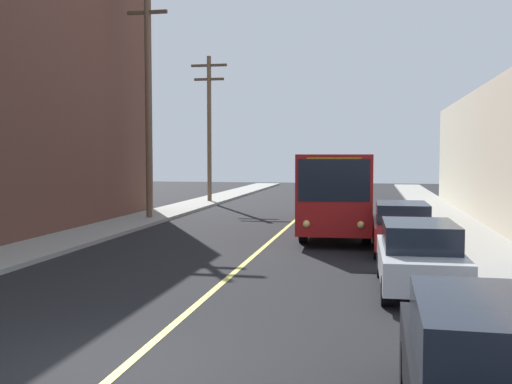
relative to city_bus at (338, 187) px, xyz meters
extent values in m
plane|color=black|center=(-2.20, -17.60, -1.82)|extent=(120.00, 120.00, 0.00)
cube|color=gray|center=(-9.45, -7.60, -1.74)|extent=(2.50, 90.00, 0.15)
cube|color=gray|center=(5.05, -7.60, -1.74)|extent=(2.50, 90.00, 0.15)
cube|color=#D8CC4C|center=(-2.20, -2.60, -1.81)|extent=(0.16, 60.00, 0.01)
cube|color=black|center=(-10.74, -5.47, -0.22)|extent=(0.06, 16.33, 1.30)
cube|color=black|center=(-10.74, -5.47, 2.98)|extent=(0.06, 16.33, 1.30)
cube|color=black|center=(-10.74, -5.47, 6.18)|extent=(0.06, 16.33, 1.30)
cube|color=black|center=(6.34, 5.79, -0.22)|extent=(0.06, 19.10, 1.30)
cube|color=maroon|center=(0.00, 0.01, 0.01)|extent=(2.95, 12.08, 2.75)
cube|color=black|center=(0.20, -5.96, 0.53)|extent=(2.35, 0.16, 1.40)
cube|color=black|center=(-0.20, 5.99, 0.63)|extent=(2.30, 0.16, 1.10)
cube|color=black|center=(-1.25, -0.03, 0.53)|extent=(0.40, 10.20, 1.10)
cube|color=black|center=(1.25, 0.05, 0.53)|extent=(0.40, 10.20, 1.10)
cube|color=orange|center=(0.20, -5.95, 1.13)|extent=(1.79, 0.12, 0.30)
sphere|color=#F9D872|center=(-0.69, -6.03, -0.92)|extent=(0.24, 0.24, 0.24)
sphere|color=#F9D872|center=(1.09, -5.97, -0.92)|extent=(0.24, 0.24, 0.24)
cylinder|color=black|center=(-0.98, -4.22, -1.32)|extent=(0.33, 1.01, 1.00)
cylinder|color=black|center=(1.26, -4.15, -1.32)|extent=(0.33, 1.01, 1.00)
cylinder|color=black|center=(-1.24, 3.47, -1.32)|extent=(0.33, 1.01, 1.00)
cylinder|color=black|center=(1.01, 3.55, -1.32)|extent=(0.33, 1.01, 1.00)
cube|color=black|center=(2.70, -18.93, -0.50)|extent=(1.66, 2.49, 0.60)
cylinder|color=black|center=(1.93, -17.42, -1.50)|extent=(0.23, 0.64, 0.64)
cube|color=#B7B7BC|center=(2.52, -11.41, -1.15)|extent=(1.87, 4.43, 0.70)
cube|color=black|center=(2.52, -11.41, -0.50)|extent=(1.66, 2.49, 0.60)
cylinder|color=black|center=(1.74, -12.93, -1.50)|extent=(0.23, 0.64, 0.64)
cylinder|color=black|center=(3.34, -12.90, -1.50)|extent=(0.23, 0.64, 0.64)
cylinder|color=black|center=(1.69, -9.93, -1.50)|extent=(0.23, 0.64, 0.64)
cylinder|color=black|center=(3.29, -9.90, -1.50)|extent=(0.23, 0.64, 0.64)
cube|color=maroon|center=(2.41, -5.74, -1.15)|extent=(1.83, 4.41, 0.70)
cube|color=black|center=(2.41, -5.74, -0.50)|extent=(1.64, 2.47, 0.60)
cylinder|color=black|center=(1.62, -7.24, -1.50)|extent=(0.22, 0.64, 0.64)
cylinder|color=black|center=(3.22, -7.23, -1.50)|extent=(0.22, 0.64, 0.64)
cylinder|color=black|center=(1.60, -4.24, -1.50)|extent=(0.22, 0.64, 0.64)
cylinder|color=black|center=(3.20, -4.23, -1.50)|extent=(0.22, 0.64, 0.64)
cylinder|color=brown|center=(-9.21, 1.74, 4.00)|extent=(0.28, 0.28, 11.34)
cube|color=#4C3D2D|center=(-9.21, 1.74, 8.18)|extent=(2.00, 0.16, 0.16)
cylinder|color=brown|center=(-9.11, 12.44, 3.08)|extent=(0.28, 0.28, 9.50)
cube|color=#4C3D2D|center=(-9.11, 12.44, 7.23)|extent=(2.40, 0.16, 0.16)
cube|color=#4C3D2D|center=(-9.11, 12.44, 6.33)|extent=(2.00, 0.16, 0.16)
camera|label=1|loc=(1.39, -25.58, 1.36)|focal=41.67mm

